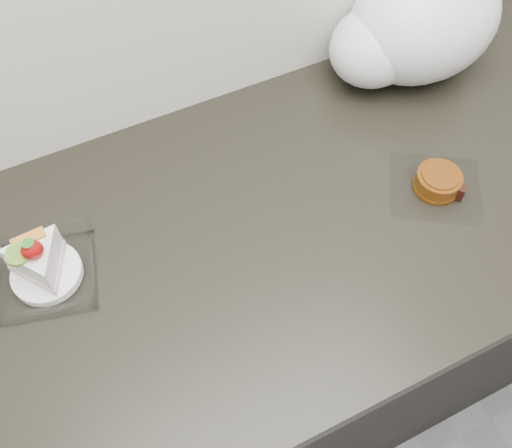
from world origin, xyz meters
TOP-DOWN VIEW (x-y plane):
  - counter at (0.00, 1.69)m, footprint 2.04×0.64m
  - cake_tray at (-0.35, 1.76)m, footprint 0.18×0.18m
  - mooncake_wrap at (0.29, 1.64)m, footprint 0.21×0.20m
  - plastic_bag at (0.40, 1.90)m, footprint 0.36×0.28m

SIDE VIEW (x-z plane):
  - counter at x=0.00m, z-range 0.00..0.90m
  - mooncake_wrap at x=0.29m, z-range 0.90..0.93m
  - cake_tray at x=-0.35m, z-range 0.87..0.99m
  - plastic_bag at x=0.40m, z-range 0.87..1.14m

